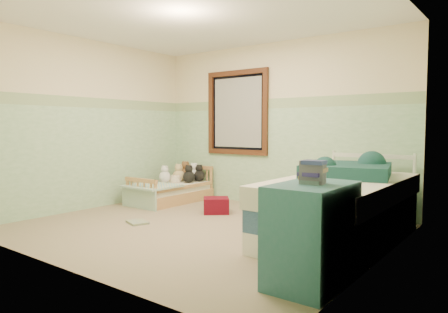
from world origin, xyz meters
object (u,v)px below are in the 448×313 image
Objects in this scene: plush_floor_tan at (138,194)px; toddler_bed_frame at (171,197)px; twin_bed_frame at (340,230)px; dresser at (312,234)px; floor_book at (137,222)px; plush_floor_cream at (176,191)px; red_pillow at (216,205)px.

toddler_bed_frame is at bearing 34.17° from plush_floor_tan.
toddler_bed_frame is 5.16× the size of plush_floor_tan.
dresser reaches higher than twin_bed_frame.
plush_floor_tan reaches higher than floor_book.
plush_floor_cream is at bearing 138.30° from floor_book.
floor_book is (-2.33, -0.79, -0.10)m from twin_bed_frame.
red_pillow is (-1.93, 0.30, -0.00)m from twin_bed_frame.
dresser is 2.23× the size of red_pillow.
red_pillow is (1.12, -0.25, 0.02)m from toddler_bed_frame.
red_pillow is 1.25× the size of floor_book.
floor_book is (1.17, -1.03, -0.12)m from plush_floor_tan.
dresser is at bearing -31.15° from plush_floor_cream.
twin_bed_frame reaches higher than floor_book.
plush_floor_cream is at bearing 166.58° from twin_bed_frame.
plush_floor_cream is at bearing 159.83° from red_pillow.
twin_bed_frame reaches higher than toddler_bed_frame.
plush_floor_tan is 3.51m from twin_bed_frame.
dresser is (3.80, -1.57, 0.26)m from plush_floor_tan.
twin_bed_frame is 7.63× the size of floor_book.
plush_floor_tan reaches higher than toddler_bed_frame.
plush_floor_cream is 4.02m from dresser.
plush_floor_cream reaches higher than twin_bed_frame.
dresser is at bearing -22.52° from plush_floor_tan.
dresser is at bearing -77.42° from twin_bed_frame.
floor_book is at bearing -62.30° from plush_floor_cream.
toddler_bed_frame is 3.10m from twin_bed_frame.
plush_floor_tan is 0.94× the size of floor_book.
plush_floor_tan is at bearing 159.08° from floor_book.
red_pillow reaches higher than toddler_bed_frame.
plush_floor_cream is 1.01× the size of floor_book.
toddler_bed_frame is at bearing -64.65° from plush_floor_cream.
plush_floor_tan is 4.12m from dresser.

